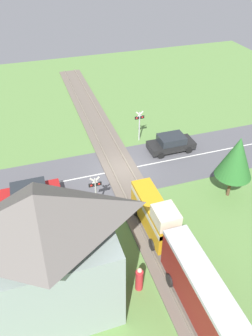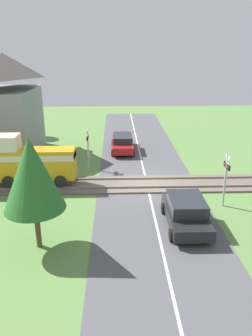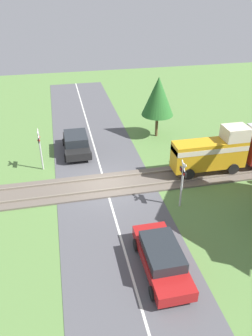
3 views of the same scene
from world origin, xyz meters
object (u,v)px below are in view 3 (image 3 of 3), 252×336
at_px(crossing_signal_east_approach, 182,178).
at_px(crossing_signal_west_approach, 40,145).
at_px(car_far_side, 162,257).
at_px(car_near_crossing, 76,143).

bearing_deg(crossing_signal_east_approach, crossing_signal_west_approach, -127.44).
relative_size(car_far_side, crossing_signal_west_approach, 1.50).
xyz_separation_m(car_near_crossing, crossing_signal_east_approach, (8.28, 5.46, 1.16)).
bearing_deg(car_far_side, crossing_signal_east_approach, 149.88).
distance_m(car_near_crossing, crossing_signal_east_approach, 9.98).
bearing_deg(car_near_crossing, car_far_side, 12.75).
bearing_deg(car_far_side, crossing_signal_west_approach, -152.75).
distance_m(car_near_crossing, crossing_signal_west_approach, 3.54).
distance_m(crossing_signal_west_approach, crossing_signal_east_approach, 10.12).
bearing_deg(crossing_signal_east_approach, car_near_crossing, -146.60).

